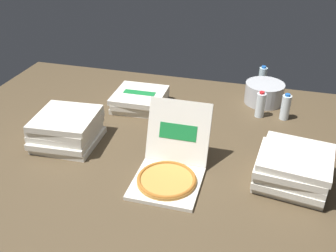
# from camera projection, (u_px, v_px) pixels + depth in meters

# --- Properties ---
(ground_plane) EXTENTS (3.20, 2.40, 0.02)m
(ground_plane) POSITION_uv_depth(u_px,v_px,m) (157.00, 153.00, 2.49)
(ground_plane) COLOR #4C3D28
(open_pizza_box) EXTENTS (0.38, 0.53, 0.38)m
(open_pizza_box) POSITION_uv_depth(u_px,v_px,m) (170.00, 167.00, 2.22)
(open_pizza_box) COLOR silver
(open_pizza_box) RESTS_ON ground_plane
(pizza_stack_right_near) EXTENTS (0.41, 0.41, 0.12)m
(pizza_stack_right_near) POSITION_uv_depth(u_px,v_px,m) (140.00, 99.00, 2.99)
(pizza_stack_right_near) COLOR silver
(pizza_stack_right_near) RESTS_ON ground_plane
(pizza_stack_right_far) EXTENTS (0.41, 0.43, 0.20)m
(pizza_stack_right_far) POSITION_uv_depth(u_px,v_px,m) (67.00, 129.00, 2.53)
(pizza_stack_right_far) COLOR silver
(pizza_stack_right_far) RESTS_ON ground_plane
(pizza_stack_center_near) EXTENTS (0.44, 0.45, 0.20)m
(pizza_stack_center_near) POSITION_uv_depth(u_px,v_px,m) (293.00, 169.00, 2.16)
(pizza_stack_center_near) COLOR silver
(pizza_stack_center_near) RESTS_ON ground_plane
(ice_bucket) EXTENTS (0.30, 0.30, 0.16)m
(ice_bucket) POSITION_uv_depth(u_px,v_px,m) (264.00, 93.00, 3.04)
(ice_bucket) COLOR #B7BABF
(ice_bucket) RESTS_ON ground_plane
(water_bottle_0) EXTENTS (0.07, 0.07, 0.20)m
(water_bottle_0) POSITION_uv_depth(u_px,v_px,m) (286.00, 107.00, 2.80)
(water_bottle_0) COLOR white
(water_bottle_0) RESTS_ON ground_plane
(water_bottle_1) EXTENTS (0.07, 0.07, 0.20)m
(water_bottle_1) POSITION_uv_depth(u_px,v_px,m) (260.00, 105.00, 2.84)
(water_bottle_1) COLOR white
(water_bottle_1) RESTS_ON ground_plane
(water_bottle_2) EXTENTS (0.07, 0.07, 0.20)m
(water_bottle_2) POSITION_uv_depth(u_px,v_px,m) (262.00, 78.00, 3.26)
(water_bottle_2) COLOR silver
(water_bottle_2) RESTS_ON ground_plane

